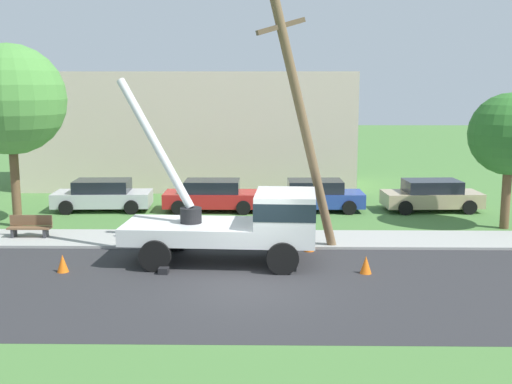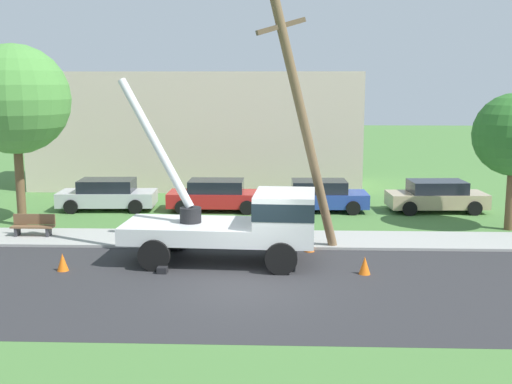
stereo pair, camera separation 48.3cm
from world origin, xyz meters
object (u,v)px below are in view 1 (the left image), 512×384
traffic_cone_behind (63,263)px  roadside_tree_far (10,100)px  utility_truck (245,220)px  leaning_utility_pole (303,123)px  parked_sedan_red (212,195)px  parked_sedan_silver (103,195)px  parked_sedan_blue (315,195)px  traffic_cone_curbside (309,243)px  parked_sedan_tan (432,195)px  traffic_cone_ahead (366,265)px  park_bench (30,227)px  roadside_tree_near (510,135)px

traffic_cone_behind → roadside_tree_far: size_ratio=0.08×
utility_truck → roadside_tree_far: size_ratio=0.92×
leaning_utility_pole → parked_sedan_red: leaning_utility_pole is taller
utility_truck → traffic_cone_behind: utility_truck is taller
traffic_cone_behind → parked_sedan_silver: bearing=97.1°
roadside_tree_far → parked_sedan_blue: bearing=15.3°
traffic_cone_curbside → parked_sedan_tan: 9.51m
parked_sedan_red → roadside_tree_far: 9.53m
roadside_tree_far → parked_sedan_tan: bearing=11.1°
utility_truck → roadside_tree_far: 11.48m
parked_sedan_silver → roadside_tree_far: size_ratio=0.61×
traffic_cone_ahead → parked_sedan_silver: bearing=137.5°
traffic_cone_behind → park_bench: (-2.55, 4.20, 0.18)m
utility_truck → traffic_cone_behind: 5.88m
traffic_cone_ahead → parked_sedan_red: bearing=119.6°
roadside_tree_near → traffic_cone_behind: bearing=-158.4°
traffic_cone_behind → parked_sedan_blue: parked_sedan_blue is taller
leaning_utility_pole → parked_sedan_silver: (-8.78, 7.11, -3.77)m
traffic_cone_behind → utility_truck: bearing=11.9°
parked_sedan_blue → park_bench: parked_sedan_blue is taller
traffic_cone_ahead → parked_sedan_silver: parked_sedan_silver is taller
parked_sedan_tan → park_bench: 17.44m
leaning_utility_pole → parked_sedan_blue: 8.17m
leaning_utility_pole → roadside_tree_near: leaning_utility_pole is taller
traffic_cone_behind → parked_sedan_blue: 13.03m
utility_truck → park_bench: size_ratio=4.22×
traffic_cone_curbside → parked_sedan_tan: (6.11, 7.28, 0.43)m
traffic_cone_ahead → traffic_cone_behind: (-9.40, 0.01, 0.00)m
parked_sedan_red → parked_sedan_tan: same height
parked_sedan_silver → roadside_tree_far: roadside_tree_far is taller
roadside_tree_near → parked_sedan_silver: bearing=168.7°
parked_sedan_silver → parked_sedan_red: same height
utility_truck → parked_sedan_silver: (-6.85, 8.53, -0.70)m
traffic_cone_behind → parked_sedan_tan: size_ratio=0.12×
parked_sedan_silver → roadside_tree_near: 17.77m
leaning_utility_pole → park_bench: (-10.12, 1.58, -4.02)m
utility_truck → parked_sedan_red: utility_truck is taller
leaning_utility_pole → parked_sedan_silver: 11.91m
roadside_tree_near → parked_sedan_blue: bearing=154.7°
parked_sedan_silver → parked_sedan_blue: same height
leaning_utility_pole → parked_sedan_blue: size_ratio=1.97×
roadside_tree_far → traffic_cone_curbside: bearing=-17.9°
utility_truck → parked_sedan_blue: size_ratio=1.52×
utility_truck → roadside_tree_near: 11.76m
leaning_utility_pole → parked_sedan_tan: leaning_utility_pole is taller
parked_sedan_silver → traffic_cone_ahead: bearing=-42.5°
traffic_cone_ahead → parked_sedan_tan: 10.90m
leaning_utility_pole → traffic_cone_behind: 9.05m
utility_truck → roadside_tree_near: bearing=26.4°
parked_sedan_silver → parked_sedan_blue: (9.77, 0.08, 0.00)m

